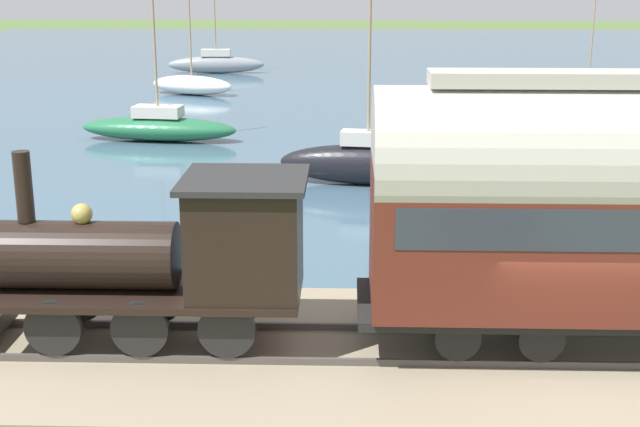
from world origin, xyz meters
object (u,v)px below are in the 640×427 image
object	(u,v)px
steam_locomotive	(172,251)
sailboat_gray	(216,63)
sailboat_teal	(589,74)
sailboat_black	(368,162)
sailboat_white	(192,85)
sailboat_green	(159,127)
rowboat_far_out	(533,200)

from	to	relation	value
steam_locomotive	sailboat_gray	distance (m)	44.10
sailboat_teal	steam_locomotive	bearing A→B (deg)	135.41
steam_locomotive	sailboat_black	xyz separation A→B (m)	(13.84, -3.63, -1.48)
steam_locomotive	sailboat_teal	size ratio (longest dim) A/B	0.74
sailboat_gray	sailboat_white	xyz separation A→B (m)	(-9.72, -0.08, -0.10)
sailboat_white	sailboat_teal	bearing A→B (deg)	-54.41
sailboat_black	sailboat_gray	world-z (taller)	sailboat_black
sailboat_teal	sailboat_black	distance (m)	29.72
sailboat_teal	sailboat_black	bearing A→B (deg)	131.14
sailboat_green	steam_locomotive	bearing A→B (deg)	-160.68
sailboat_green	sailboat_gray	distance (m)	22.79
sailboat_gray	rowboat_far_out	bearing A→B (deg)	-159.38
sailboat_gray	sailboat_white	distance (m)	9.72
sailboat_white	rowboat_far_out	bearing A→B (deg)	-127.82
sailboat_black	sailboat_gray	size ratio (longest dim) A/B	1.25
sailboat_black	sailboat_white	xyz separation A→B (m)	(20.15, 9.15, -0.21)
sailboat_black	sailboat_green	bearing A→B (deg)	57.20
steam_locomotive	rowboat_far_out	world-z (taller)	steam_locomotive
sailboat_black	sailboat_teal	bearing A→B (deg)	-20.00
steam_locomotive	sailboat_white	size ratio (longest dim) A/B	1.02
rowboat_far_out	sailboat_green	bearing A→B (deg)	99.52
sailboat_black	rowboat_far_out	distance (m)	5.52
sailboat_black	sailboat_gray	distance (m)	31.27
sailboat_green	sailboat_black	distance (m)	10.91
steam_locomotive	rowboat_far_out	xyz separation A→B (m)	(11.18, -8.45, -2.01)
sailboat_white	rowboat_far_out	distance (m)	26.75
sailboat_green	rowboat_far_out	size ratio (longest dim) A/B	3.61
sailboat_teal	sailboat_gray	bearing A→B (deg)	60.16
sailboat_teal	sailboat_black	xyz separation A→B (m)	(-26.28, 13.89, 0.25)
sailboat_teal	rowboat_far_out	world-z (taller)	sailboat_teal
steam_locomotive	sailboat_gray	xyz separation A→B (m)	(43.71, 5.60, -1.59)
rowboat_far_out	sailboat_black	bearing A→B (deg)	107.35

